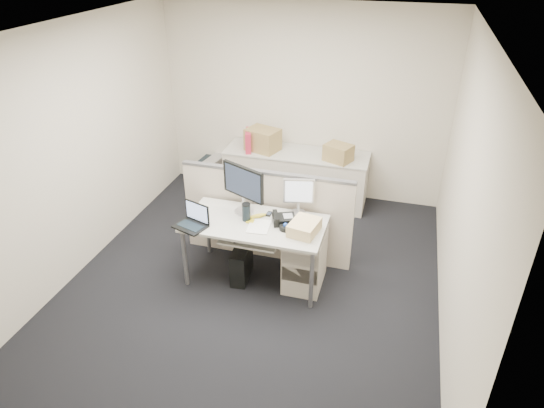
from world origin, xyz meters
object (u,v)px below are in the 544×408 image
(monitor_main, at_px, (243,190))
(desk_phone, at_px, (284,220))
(laptop, at_px, (189,217))
(desk, at_px, (255,228))

(monitor_main, distance_m, desk_phone, 0.55)
(laptop, bearing_deg, desk, 42.67)
(desk, bearing_deg, monitor_main, 135.08)
(desk, height_order, desk_phone, desk_phone)
(monitor_main, bearing_deg, desk, -19.98)
(monitor_main, relative_size, desk_phone, 2.33)
(monitor_main, height_order, desk_phone, monitor_main)
(desk, xyz_separation_m, monitor_main, (-0.18, 0.18, 0.34))
(desk, bearing_deg, desk_phone, 14.93)
(desk_phone, bearing_deg, monitor_main, 145.49)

